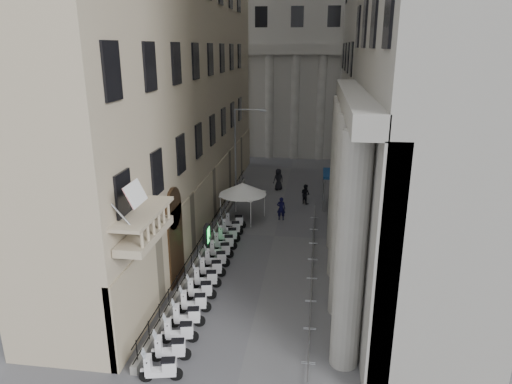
% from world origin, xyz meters
% --- Properties ---
extents(far_building, '(22.00, 10.00, 30.00)m').
position_xyz_m(far_building, '(0.00, 48.00, 15.00)').
color(far_building, '#BCB9B1').
rests_on(far_building, ground).
extents(iron_fence, '(0.30, 28.00, 1.40)m').
position_xyz_m(iron_fence, '(-4.30, 18.00, 0.00)').
color(iron_fence, black).
rests_on(iron_fence, ground).
extents(blue_awning, '(1.60, 3.00, 3.00)m').
position_xyz_m(blue_awning, '(4.15, 26.00, 0.00)').
color(blue_awning, navy).
rests_on(blue_awning, ground).
extents(flag, '(1.00, 1.40, 8.20)m').
position_xyz_m(flag, '(-4.00, 5.00, 0.00)').
color(flag, '#9E0C11').
rests_on(flag, ground).
extents(scooter_0, '(1.49, 0.84, 1.50)m').
position_xyz_m(scooter_0, '(-3.06, 3.88, 0.00)').
color(scooter_0, white).
rests_on(scooter_0, ground).
extents(scooter_1, '(1.49, 0.84, 1.50)m').
position_xyz_m(scooter_1, '(-3.06, 5.13, 0.00)').
color(scooter_1, white).
rests_on(scooter_1, ground).
extents(scooter_2, '(1.49, 0.84, 1.50)m').
position_xyz_m(scooter_2, '(-3.06, 6.39, 0.00)').
color(scooter_2, white).
rests_on(scooter_2, ground).
extents(scooter_3, '(1.49, 0.84, 1.50)m').
position_xyz_m(scooter_3, '(-3.06, 7.64, 0.00)').
color(scooter_3, white).
rests_on(scooter_3, ground).
extents(scooter_4, '(1.49, 0.84, 1.50)m').
position_xyz_m(scooter_4, '(-3.06, 8.89, 0.00)').
color(scooter_4, white).
rests_on(scooter_4, ground).
extents(scooter_5, '(1.49, 0.84, 1.50)m').
position_xyz_m(scooter_5, '(-3.06, 10.15, 0.00)').
color(scooter_5, white).
rests_on(scooter_5, ground).
extents(scooter_6, '(1.49, 0.84, 1.50)m').
position_xyz_m(scooter_6, '(-3.06, 11.40, 0.00)').
color(scooter_6, white).
rests_on(scooter_6, ground).
extents(scooter_7, '(1.49, 0.84, 1.50)m').
position_xyz_m(scooter_7, '(-3.06, 12.66, 0.00)').
color(scooter_7, white).
rests_on(scooter_7, ground).
extents(scooter_8, '(1.49, 0.84, 1.50)m').
position_xyz_m(scooter_8, '(-3.06, 13.91, 0.00)').
color(scooter_8, white).
rests_on(scooter_8, ground).
extents(scooter_9, '(1.49, 0.84, 1.50)m').
position_xyz_m(scooter_9, '(-3.06, 15.16, 0.00)').
color(scooter_9, white).
rests_on(scooter_9, ground).
extents(scooter_10, '(1.49, 0.84, 1.50)m').
position_xyz_m(scooter_10, '(-3.06, 16.42, 0.00)').
color(scooter_10, white).
rests_on(scooter_10, ground).
extents(scooter_11, '(1.49, 0.84, 1.50)m').
position_xyz_m(scooter_11, '(-3.06, 17.67, 0.00)').
color(scooter_11, white).
rests_on(scooter_11, ground).
extents(scooter_12, '(1.49, 0.84, 1.50)m').
position_xyz_m(scooter_12, '(-3.06, 18.93, 0.00)').
color(scooter_12, white).
rests_on(scooter_12, ground).
extents(scooter_13, '(1.49, 0.84, 1.50)m').
position_xyz_m(scooter_13, '(-3.06, 20.18, 0.00)').
color(scooter_13, white).
rests_on(scooter_13, ground).
extents(barrier_0, '(0.60, 2.40, 1.10)m').
position_xyz_m(barrier_0, '(2.78, 4.48, 0.00)').
color(barrier_0, '#A3A5AB').
rests_on(barrier_0, ground).
extents(barrier_1, '(0.60, 2.40, 1.10)m').
position_xyz_m(barrier_1, '(2.78, 6.98, 0.00)').
color(barrier_1, '#A3A5AB').
rests_on(barrier_1, ground).
extents(barrier_2, '(0.60, 2.40, 1.10)m').
position_xyz_m(barrier_2, '(2.78, 9.48, 0.00)').
color(barrier_2, '#A3A5AB').
rests_on(barrier_2, ground).
extents(barrier_3, '(0.60, 2.40, 1.10)m').
position_xyz_m(barrier_3, '(2.78, 11.98, 0.00)').
color(barrier_3, '#A3A5AB').
rests_on(barrier_3, ground).
extents(barrier_4, '(0.60, 2.40, 1.10)m').
position_xyz_m(barrier_4, '(2.78, 14.48, 0.00)').
color(barrier_4, '#A3A5AB').
rests_on(barrier_4, ground).
extents(barrier_5, '(0.60, 2.40, 1.10)m').
position_xyz_m(barrier_5, '(2.78, 16.98, 0.00)').
color(barrier_5, '#A3A5AB').
rests_on(barrier_5, ground).
extents(barrier_6, '(0.60, 2.40, 1.10)m').
position_xyz_m(barrier_6, '(2.78, 19.48, 0.00)').
color(barrier_6, '#A3A5AB').
rests_on(barrier_6, ground).
extents(barrier_7, '(0.60, 2.40, 1.10)m').
position_xyz_m(barrier_7, '(2.78, 21.98, 0.00)').
color(barrier_7, '#A3A5AB').
rests_on(barrier_7, ground).
extents(security_tent, '(3.64, 3.64, 2.96)m').
position_xyz_m(security_tent, '(-3.07, 22.62, 2.47)').
color(security_tent, white).
rests_on(security_tent, ground).
extents(street_lamp, '(2.64, 0.24, 8.09)m').
position_xyz_m(street_lamp, '(-3.64, 25.75, 4.82)').
color(street_lamp, gray).
rests_on(street_lamp, ground).
extents(info_kiosk, '(0.29, 0.83, 1.75)m').
position_xyz_m(info_kiosk, '(-4.19, 16.27, 0.88)').
color(info_kiosk, black).
rests_on(info_kiosk, ground).
extents(pedestrian_a, '(0.70, 0.49, 1.83)m').
position_xyz_m(pedestrian_a, '(0.20, 22.47, 0.92)').
color(pedestrian_a, black).
rests_on(pedestrian_a, ground).
extents(pedestrian_b, '(1.05, 1.04, 1.70)m').
position_xyz_m(pedestrian_b, '(1.93, 26.61, 0.85)').
color(pedestrian_b, black).
rests_on(pedestrian_b, ground).
extents(pedestrian_c, '(1.18, 1.08, 2.03)m').
position_xyz_m(pedestrian_c, '(-0.71, 30.21, 1.01)').
color(pedestrian_c, black).
rests_on(pedestrian_c, ground).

